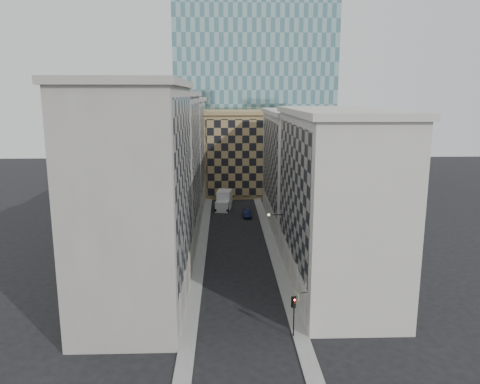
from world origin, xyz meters
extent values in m
plane|color=black|center=(0.00, 0.00, 0.00)|extent=(260.00, 260.00, 0.00)
cube|color=gray|center=(-5.25, 30.00, 0.07)|extent=(1.50, 100.00, 0.15)
cube|color=gray|center=(5.25, 30.00, 0.07)|extent=(1.50, 100.00, 0.15)
cube|color=gray|center=(-11.00, 11.00, 11.50)|extent=(10.00, 22.00, 23.00)
cube|color=gray|center=(-6.12, 11.00, 13.00)|extent=(0.25, 19.36, 18.00)
cube|color=gray|center=(-6.20, 11.00, 1.60)|extent=(0.45, 21.12, 3.20)
cube|color=gray|center=(-11.00, 11.00, 23.35)|extent=(10.80, 22.80, 0.70)
cylinder|color=gray|center=(-6.35, 2.75, 2.20)|extent=(0.90, 0.90, 4.40)
cylinder|color=gray|center=(-6.35, 8.25, 2.20)|extent=(0.90, 0.90, 4.40)
cylinder|color=gray|center=(-6.35, 13.75, 2.20)|extent=(0.90, 0.90, 4.40)
cylinder|color=gray|center=(-6.35, 19.25, 2.20)|extent=(0.90, 0.90, 4.40)
cube|color=gray|center=(-11.00, 33.00, 11.00)|extent=(10.00, 22.00, 22.00)
cube|color=gray|center=(-6.12, 33.00, 12.50)|extent=(0.25, 19.36, 17.00)
cube|color=gray|center=(-6.20, 33.00, 1.60)|extent=(0.45, 21.12, 3.20)
cube|color=gray|center=(-11.00, 33.00, 22.35)|extent=(10.80, 22.80, 0.70)
cylinder|color=gray|center=(-6.35, 24.75, 2.20)|extent=(0.90, 0.90, 4.40)
cylinder|color=gray|center=(-6.35, 30.25, 2.20)|extent=(0.90, 0.90, 4.40)
cylinder|color=gray|center=(-6.35, 35.75, 2.20)|extent=(0.90, 0.90, 4.40)
cylinder|color=gray|center=(-6.35, 41.25, 2.20)|extent=(0.90, 0.90, 4.40)
cube|color=gray|center=(-11.00, 55.00, 10.50)|extent=(10.00, 22.00, 21.00)
cube|color=gray|center=(-6.12, 55.00, 12.00)|extent=(0.25, 19.36, 16.00)
cube|color=gray|center=(-6.20, 55.00, 1.60)|extent=(0.45, 21.12, 3.20)
cube|color=gray|center=(-11.00, 55.00, 21.35)|extent=(10.80, 22.80, 0.70)
cylinder|color=gray|center=(-6.35, 46.75, 2.20)|extent=(0.90, 0.90, 4.40)
cylinder|color=gray|center=(-6.35, 52.25, 2.20)|extent=(0.90, 0.90, 4.40)
cylinder|color=gray|center=(-6.35, 57.75, 2.20)|extent=(0.90, 0.90, 4.40)
cylinder|color=gray|center=(-6.35, 63.25, 2.20)|extent=(0.90, 0.90, 4.40)
cube|color=beige|center=(11.00, 15.00, 10.00)|extent=(10.00, 26.00, 20.00)
cube|color=gray|center=(6.12, 15.00, 11.50)|extent=(0.25, 22.88, 15.00)
cube|color=beige|center=(6.20, 15.00, 1.60)|extent=(0.45, 24.96, 3.20)
cube|color=beige|center=(11.00, 15.00, 20.35)|extent=(10.80, 26.80, 0.70)
cylinder|color=beige|center=(6.35, 4.60, 2.20)|extent=(0.90, 0.90, 4.40)
cylinder|color=beige|center=(6.35, 9.80, 2.20)|extent=(0.90, 0.90, 4.40)
cylinder|color=beige|center=(6.35, 15.00, 2.20)|extent=(0.90, 0.90, 4.40)
cylinder|color=beige|center=(6.35, 20.20, 2.20)|extent=(0.90, 0.90, 4.40)
cylinder|color=beige|center=(6.35, 25.40, 2.20)|extent=(0.90, 0.90, 4.40)
cube|color=beige|center=(11.00, 42.00, 9.50)|extent=(10.00, 28.00, 19.00)
cube|color=gray|center=(6.12, 42.00, 11.00)|extent=(0.25, 24.64, 14.00)
cube|color=beige|center=(6.20, 42.00, 1.60)|extent=(0.45, 26.88, 3.20)
cube|color=beige|center=(11.00, 42.00, 19.35)|extent=(10.80, 28.80, 0.70)
cube|color=#A78558|center=(2.00, 68.00, 9.00)|extent=(16.00, 14.00, 18.00)
cube|color=tan|center=(2.00, 60.90, 9.00)|extent=(15.20, 0.25, 16.50)
cube|color=#A78558|center=(2.00, 68.00, 18.40)|extent=(16.80, 14.80, 0.80)
cube|color=#302B25|center=(0.00, 82.00, 14.00)|extent=(6.00, 6.00, 28.00)
cube|color=#302B25|center=(0.00, 82.00, 28.70)|extent=(7.00, 7.00, 1.40)
cone|color=#302B25|center=(0.00, 82.00, 39.40)|extent=(7.20, 7.20, 20.00)
cylinder|color=gray|center=(-5.90, 4.00, 8.00)|extent=(0.10, 2.33, 2.33)
cylinder|color=gray|center=(-5.90, 8.00, 8.00)|extent=(0.10, 2.33, 2.33)
cylinder|color=black|center=(5.10, 24.00, 6.20)|extent=(1.80, 0.08, 0.08)
sphere|color=#FFE5B2|center=(4.20, 24.00, 6.20)|extent=(0.36, 0.36, 0.36)
cylinder|color=black|center=(4.55, 2.36, 1.57)|extent=(0.12, 0.12, 2.83)
cube|color=black|center=(4.55, 2.36, 3.47)|extent=(0.34, 0.30, 0.97)
cube|color=black|center=(4.52, 2.52, 3.47)|extent=(0.49, 0.12, 1.11)
sphere|color=#FF0C07|center=(4.57, 2.22, 3.79)|extent=(0.18, 0.18, 0.18)
sphere|color=#331E05|center=(4.57, 2.22, 3.47)|extent=(0.18, 0.18, 0.18)
sphere|color=black|center=(4.57, 2.22, 3.14)|extent=(0.18, 0.18, 0.18)
cube|color=white|center=(-2.23, 50.69, 1.03)|extent=(2.87, 3.06, 2.06)
cube|color=white|center=(-1.83, 53.65, 1.78)|extent=(3.16, 4.44, 3.55)
cylinder|color=black|center=(-3.49, 49.94, 0.52)|extent=(0.48, 1.07, 1.03)
cylinder|color=black|center=(-1.22, 49.63, 0.52)|extent=(0.48, 1.07, 1.03)
cylinder|color=black|center=(-2.79, 55.16, 0.52)|extent=(0.48, 1.07, 1.03)
cylinder|color=black|center=(-0.52, 54.86, 0.52)|extent=(0.48, 1.07, 1.03)
imported|color=#0E1434|center=(2.32, 46.43, 0.69)|extent=(1.51, 4.18, 1.37)
cylinder|color=black|center=(5.60, 3.00, 4.16)|extent=(0.69, 0.31, 0.06)
cube|color=#BFB38C|center=(4.90, 3.00, 3.80)|extent=(0.28, 0.60, 0.63)
camera|label=1|loc=(-1.79, -37.48, 22.24)|focal=35.00mm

